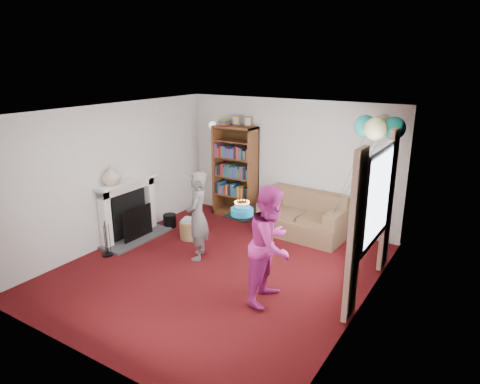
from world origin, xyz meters
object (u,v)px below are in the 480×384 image
Objects in this scene: sofa at (304,219)px; person_striped at (198,216)px; birthday_cake at (242,212)px; bookcase at (236,172)px; person_magenta at (271,245)px.

sofa is 1.05× the size of person_striped.
birthday_cake is (1.05, -0.31, 0.37)m from person_striped.
bookcase is 2.19m from person_striped.
birthday_cake is at bearing 46.83° from person_striped.
bookcase is 1.29× the size of person_magenta.
person_striped is (0.59, -2.10, -0.20)m from bookcase.
person_striped reaches higher than birthday_cake.
sofa is 2.21m from person_striped.
person_magenta reaches higher than person_striped.
person_magenta reaches higher than sofa.
sofa is 3.98× the size of birthday_cake.
bookcase is 2.92m from birthday_cake.
sofa is 2.50m from person_magenta.
sofa is at bearing 9.04° from person_magenta.
sofa is at bearing -7.97° from bookcase.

